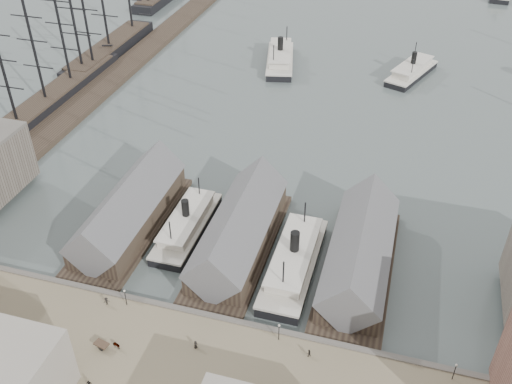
% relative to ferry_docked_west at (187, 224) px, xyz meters
% --- Properties ---
extents(ground, '(900.00, 900.00, 0.00)m').
position_rel_ferry_docked_west_xyz_m(ground, '(13.00, -18.77, -2.19)').
color(ground, '#495553').
rests_on(ground, ground).
extents(quay, '(180.00, 30.00, 2.00)m').
position_rel_ferry_docked_west_xyz_m(quay, '(13.00, -38.77, -1.19)').
color(quay, '#786B50').
rests_on(quay, ground).
extents(seawall, '(180.00, 1.20, 2.30)m').
position_rel_ferry_docked_west_xyz_m(seawall, '(13.00, -23.97, -1.04)').
color(seawall, '#59544C').
rests_on(seawall, ground).
extents(west_wharf, '(10.00, 220.00, 1.60)m').
position_rel_ferry_docked_west_xyz_m(west_wharf, '(-55.00, 81.23, -1.39)').
color(west_wharf, '#2D231C').
rests_on(west_wharf, ground).
extents(ferry_shed_west, '(14.00, 42.00, 12.60)m').
position_rel_ferry_docked_west_xyz_m(ferry_shed_west, '(-13.00, -1.89, 2.45)').
color(ferry_shed_west, '#2D231C').
rests_on(ferry_shed_west, ground).
extents(ferry_shed_center, '(14.00, 42.00, 12.60)m').
position_rel_ferry_docked_west_xyz_m(ferry_shed_center, '(13.00, -1.89, 2.45)').
color(ferry_shed_center, '#2D231C').
rests_on(ferry_shed_center, ground).
extents(ferry_shed_east, '(14.00, 42.00, 12.60)m').
position_rel_ferry_docked_west_xyz_m(ferry_shed_east, '(39.00, -1.89, 2.45)').
color(ferry_shed_east, '#2D231C').
rests_on(ferry_shed_east, ground).
extents(lamp_post_near_w, '(0.44, 0.44, 3.92)m').
position_rel_ferry_docked_west_xyz_m(lamp_post_near_w, '(-2.00, -25.77, 2.52)').
color(lamp_post_near_w, black).
rests_on(lamp_post_near_w, quay).
extents(lamp_post_near_e, '(0.44, 0.44, 3.92)m').
position_rel_ferry_docked_west_xyz_m(lamp_post_near_e, '(28.00, -25.77, 2.52)').
color(lamp_post_near_e, black).
rests_on(lamp_post_near_e, quay).
extents(lamp_post_far_e, '(0.44, 0.44, 3.92)m').
position_rel_ferry_docked_west_xyz_m(lamp_post_far_e, '(58.00, -25.77, 2.52)').
color(lamp_post_far_e, black).
rests_on(lamp_post_far_e, quay).
extents(ferry_docked_west, '(7.86, 26.20, 9.36)m').
position_rel_ferry_docked_west_xyz_m(ferry_docked_west, '(0.00, 0.00, 0.00)').
color(ferry_docked_west, black).
rests_on(ferry_docked_west, ground).
extents(ferry_docked_east, '(8.94, 29.79, 10.64)m').
position_rel_ferry_docked_west_xyz_m(ferry_docked_east, '(26.00, -5.33, 0.30)').
color(ferry_docked_east, black).
rests_on(ferry_docked_east, ground).
extents(ferry_open_near, '(15.44, 31.54, 10.82)m').
position_rel_ferry_docked_west_xyz_m(ferry_open_near, '(-3.10, 97.60, 0.34)').
color(ferry_open_near, black).
rests_on(ferry_open_near, ground).
extents(ferry_open_mid, '(16.98, 27.66, 9.49)m').
position_rel_ferry_docked_west_xyz_m(ferry_open_mid, '(43.24, 100.19, 0.03)').
color(ferry_open_mid, black).
rests_on(ferry_open_mid, ground).
extents(sailing_ship_near, '(9.10, 62.68, 37.41)m').
position_rel_ferry_docked_west_xyz_m(sailing_ship_near, '(-64.35, 51.06, 0.55)').
color(sailing_ship_near, black).
rests_on(sailing_ship_near, ground).
extents(sailing_ship_mid, '(9.60, 55.44, 39.45)m').
position_rel_ferry_docked_west_xyz_m(sailing_ship_mid, '(-66.38, 88.52, 0.63)').
color(sailing_ship_mid, black).
rests_on(sailing_ship_mid, ground).
extents(horse_cart_center, '(4.92, 2.16, 1.50)m').
position_rel_ferry_docked_west_xyz_m(horse_cart_center, '(0.12, -35.91, 0.59)').
color(horse_cart_center, black).
rests_on(horse_cart_center, quay).
extents(pedestrian_2, '(1.29, 1.19, 1.74)m').
position_rel_ferry_docked_west_xyz_m(pedestrian_2, '(-5.65, -26.77, 0.68)').
color(pedestrian_2, black).
rests_on(pedestrian_2, quay).
extents(pedestrian_3, '(1.10, 0.75, 1.73)m').
position_rel_ferry_docked_west_xyz_m(pedestrian_3, '(0.47, -44.15, 0.67)').
color(pedestrian_3, black).
rests_on(pedestrian_3, quay).
extents(pedestrian_4, '(0.77, 0.95, 1.69)m').
position_rel_ferry_docked_west_xyz_m(pedestrian_4, '(14.40, -31.65, 0.65)').
color(pedestrian_4, black).
rests_on(pedestrian_4, quay).
extents(pedestrian_6, '(0.97, 0.94, 1.57)m').
position_rel_ferry_docked_west_xyz_m(pedestrian_6, '(33.91, -27.84, 0.59)').
color(pedestrian_6, black).
rests_on(pedestrian_6, quay).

